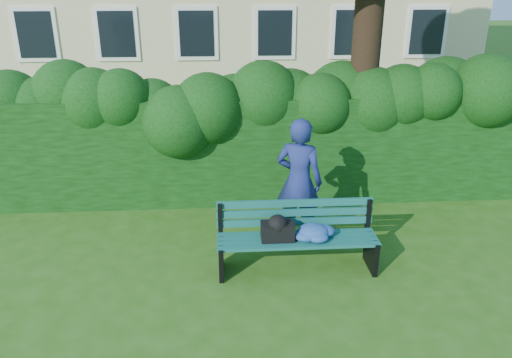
{
  "coord_description": "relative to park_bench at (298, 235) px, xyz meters",
  "views": [
    {
      "loc": [
        -0.43,
        -5.89,
        3.58
      ],
      "look_at": [
        0.0,
        0.6,
        0.95
      ],
      "focal_mm": 35.0,
      "sensor_mm": 36.0,
      "label": 1
    }
  ],
  "objects": [
    {
      "name": "ground",
      "position": [
        -0.48,
        0.24,
        -0.5
      ],
      "size": [
        80.0,
        80.0,
        0.0
      ],
      "primitive_type": "plane",
      "color": "#285610",
      "rests_on": "ground"
    },
    {
      "name": "park_bench",
      "position": [
        0.0,
        0.0,
        0.0
      ],
      "size": [
        2.07,
        0.56,
        0.89
      ],
      "rotation": [
        0.0,
        0.0,
        0.0
      ],
      "color": "#10514C",
      "rests_on": "ground"
    },
    {
      "name": "hedge",
      "position": [
        -0.48,
        2.44,
        0.4
      ],
      "size": [
        10.0,
        1.0,
        1.8
      ],
      "color": "black",
      "rests_on": "ground"
    },
    {
      "name": "man_reading",
      "position": [
        0.12,
        0.8,
        0.42
      ],
      "size": [
        0.79,
        0.68,
        1.83
      ],
      "primitive_type": "imported",
      "rotation": [
        0.0,
        0.0,
        2.71
      ],
      "color": "navy",
      "rests_on": "ground"
    }
  ]
}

